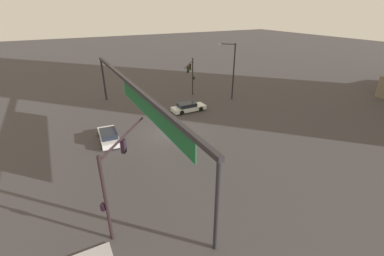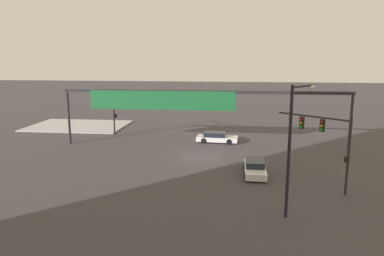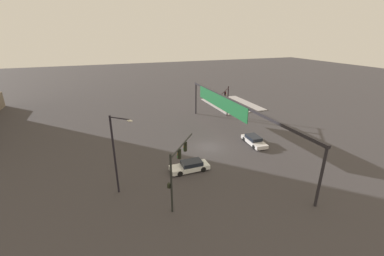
# 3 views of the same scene
# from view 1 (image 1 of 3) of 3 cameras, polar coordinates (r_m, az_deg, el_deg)

# --- Properties ---
(ground_plane) EXTENTS (226.33, 226.33, 0.00)m
(ground_plane) POSITION_cam_1_polar(r_m,az_deg,el_deg) (30.27, -4.52, -1.07)
(ground_plane) COLOR #3B373A
(traffic_signal_near_corner) EXTENTS (4.74, 4.08, 5.96)m
(traffic_signal_near_corner) POSITION_cam_1_polar(r_m,az_deg,el_deg) (41.11, -0.25, 12.17)
(traffic_signal_near_corner) COLOR black
(traffic_signal_near_corner) RESTS_ON ground
(traffic_signal_opposite_side) EXTENTS (4.85, 4.38, 6.01)m
(traffic_signal_opposite_side) POSITION_cam_1_polar(r_m,az_deg,el_deg) (16.84, -16.55, -9.17)
(traffic_signal_opposite_side) COLOR black
(traffic_signal_opposite_side) RESTS_ON ground
(streetlamp_curved_arm) EXTENTS (1.85, 2.05, 8.42)m
(streetlamp_curved_arm) POSITION_cam_1_polar(r_m,az_deg,el_deg) (40.78, 8.68, 12.82)
(streetlamp_curved_arm) COLOR black
(streetlamp_curved_arm) RESTS_ON ground
(overhead_sign_gantry) EXTENTS (31.88, 0.43, 6.45)m
(overhead_sign_gantry) POSITION_cam_1_polar(r_m,az_deg,el_deg) (25.48, -11.71, 6.78)
(overhead_sign_gantry) COLOR #252328
(overhead_sign_gantry) RESTS_ON ground
(sedan_car_approaching) EXTENTS (1.89, 4.72, 1.21)m
(sedan_car_approaching) POSITION_cam_1_polar(r_m,az_deg,el_deg) (36.35, -0.84, 4.54)
(sedan_car_approaching) COLOR silver
(sedan_car_approaching) RESTS_ON ground
(sedan_car_waiting_far) EXTENTS (4.97, 2.21, 1.21)m
(sedan_car_waiting_far) POSITION_cam_1_polar(r_m,az_deg,el_deg) (29.56, -17.65, -1.68)
(sedan_car_waiting_far) COLOR silver
(sedan_car_waiting_far) RESTS_ON ground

